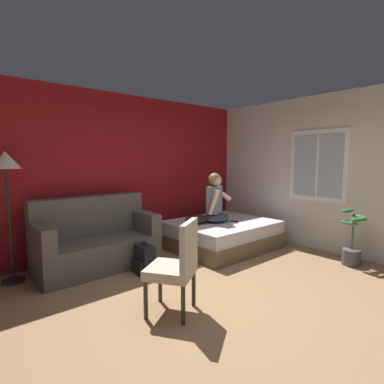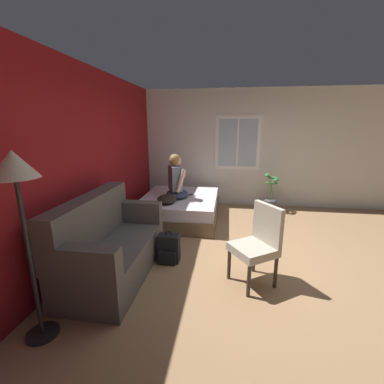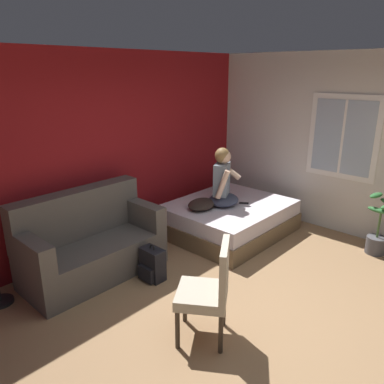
{
  "view_description": "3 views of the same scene",
  "coord_description": "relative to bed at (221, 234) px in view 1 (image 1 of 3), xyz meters",
  "views": [
    {
      "loc": [
        -2.32,
        -2.14,
        1.6
      ],
      "look_at": [
        0.85,
        1.57,
        1.06
      ],
      "focal_mm": 28.0,
      "sensor_mm": 36.0,
      "label": 1
    },
    {
      "loc": [
        -3.41,
        0.6,
        1.88
      ],
      "look_at": [
        0.77,
        1.19,
        0.78
      ],
      "focal_mm": 24.0,
      "sensor_mm": 36.0,
      "label": 2
    },
    {
      "loc": [
        -2.81,
        -1.69,
        2.44
      ],
      "look_at": [
        0.5,
        1.37,
        0.96
      ],
      "focal_mm": 35.0,
      "sensor_mm": 36.0,
      "label": 3
    }
  ],
  "objects": [
    {
      "name": "throw_pillow",
      "position": [
        -0.47,
        0.16,
        0.31
      ],
      "size": [
        0.54,
        0.44,
        0.14
      ],
      "primitive_type": "ellipsoid",
      "rotation": [
        0.0,
        0.0,
        0.19
      ],
      "color": "#2D231E",
      "rests_on": "bed"
    },
    {
      "name": "wall_back_accent",
      "position": [
        -1.55,
        1.08,
        1.11
      ],
      "size": [
        10.49,
        0.16,
        2.7
      ],
      "primitive_type": "cube",
      "color": "maroon",
      "rests_on": "ground"
    },
    {
      "name": "backpack",
      "position": [
        -1.74,
        -0.17,
        -0.04
      ],
      "size": [
        0.23,
        0.3,
        0.46
      ],
      "color": "black",
      "rests_on": "ground"
    },
    {
      "name": "couch",
      "position": [
        -2.14,
        0.5,
        0.16
      ],
      "size": [
        1.7,
        0.82,
        1.04
      ],
      "color": "#514C47",
      "rests_on": "ground"
    },
    {
      "name": "side_chair",
      "position": [
        -2.06,
        -1.34,
        0.3
      ],
      "size": [
        0.64,
        0.64,
        0.98
      ],
      "color": "#382D23",
      "rests_on": "ground"
    },
    {
      "name": "bed",
      "position": [
        0.0,
        0.0,
        0.0
      ],
      "size": [
        1.81,
        1.53,
        0.48
      ],
      "color": "brown",
      "rests_on": "ground"
    },
    {
      "name": "ground_plane",
      "position": [
        -1.55,
        -1.56,
        -0.24
      ],
      "size": [
        40.0,
        40.0,
        0.0
      ],
      "primitive_type": "plane",
      "color": "#93704C"
    },
    {
      "name": "person_seated",
      "position": [
        -0.11,
        0.04,
        0.6
      ],
      "size": [
        0.67,
        0.63,
        0.88
      ],
      "color": "#383D51",
      "rests_on": "bed"
    },
    {
      "name": "floor_lamp",
      "position": [
        -3.2,
        0.69,
        1.19
      ],
      "size": [
        0.36,
        0.36,
        1.7
      ],
      "color": "black",
      "rests_on": "ground"
    },
    {
      "name": "potted_plant",
      "position": [
        0.82,
        -1.93,
        0.07
      ],
      "size": [
        0.39,
        0.37,
        0.85
      ],
      "color": "#4C4C51",
      "rests_on": "ground"
    },
    {
      "name": "wall_side_with_window",
      "position": [
        1.28,
        -1.55,
        1.12
      ],
      "size": [
        0.19,
        6.53,
        2.7
      ],
      "color": "silver",
      "rests_on": "ground"
    },
    {
      "name": "cell_phone",
      "position": [
        0.15,
        -0.17,
        0.25
      ],
      "size": [
        0.14,
        0.16,
        0.01
      ],
      "primitive_type": "cube",
      "rotation": [
        0.0,
        0.0,
        3.74
      ],
      "color": "black",
      "rests_on": "bed"
    }
  ]
}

